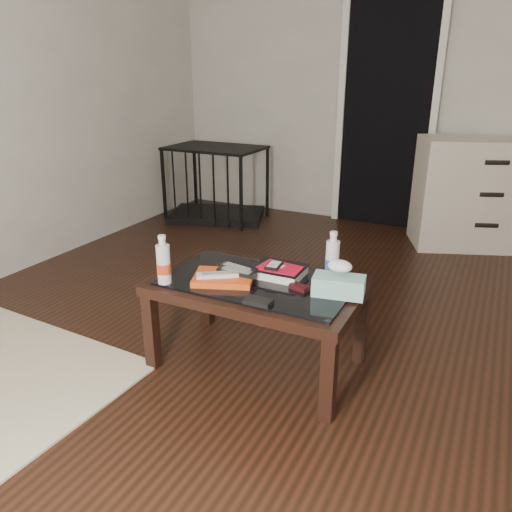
{
  "coord_description": "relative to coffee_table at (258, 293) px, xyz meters",
  "views": [
    {
      "loc": [
        0.63,
        -2.25,
        1.42
      ],
      "look_at": [
        -0.4,
        -0.18,
        0.55
      ],
      "focal_mm": 35.0,
      "sensor_mm": 36.0,
      "label": 1
    }
  ],
  "objects": [
    {
      "name": "doorway",
      "position": [
        -0.05,
        2.74,
        0.63
      ],
      "size": [
        0.9,
        0.08,
        2.07
      ],
      "color": "black",
      "rests_on": "ground"
    },
    {
      "name": "flip_phone",
      "position": [
        0.22,
        -0.0,
        0.08
      ],
      "size": [
        0.1,
        0.07,
        0.02
      ],
      "primitive_type": "cube",
      "rotation": [
        0.0,
        0.0,
        -0.3
      ],
      "color": "black",
      "rests_on": "coffee_table"
    },
    {
      "name": "dvd_mailers",
      "position": [
        0.07,
        0.1,
        0.11
      ],
      "size": [
        0.21,
        0.16,
        0.01
      ],
      "primitive_type": "cube",
      "rotation": [
        0.0,
        0.0,
        -0.13
      ],
      "color": "#AC0B24",
      "rests_on": "textbook"
    },
    {
      "name": "ground",
      "position": [
        0.35,
        0.27,
        -0.4
      ],
      "size": [
        5.0,
        5.0,
        0.0
      ],
      "primitive_type": "plane",
      "color": "black",
      "rests_on": "ground"
    },
    {
      "name": "textbook",
      "position": [
        0.06,
        0.11,
        0.09
      ],
      "size": [
        0.25,
        0.2,
        0.05
      ],
      "primitive_type": "cube",
      "rotation": [
        0.0,
        0.0,
        0.01
      ],
      "color": "black",
      "rests_on": "coffee_table"
    },
    {
      "name": "remote_black_front",
      "position": [
        -0.1,
        -0.03,
        0.11
      ],
      "size": [
        0.2,
        0.05,
        0.02
      ],
      "primitive_type": "cube",
      "rotation": [
        0.0,
        0.0,
        -0.02
      ],
      "color": "black",
      "rests_on": "magazines"
    },
    {
      "name": "room_shell",
      "position": [
        0.35,
        0.27,
        1.22
      ],
      "size": [
        5.0,
        5.0,
        5.0
      ],
      "color": "beige",
      "rests_on": "ground"
    },
    {
      "name": "water_bottle_left",
      "position": [
        -0.39,
        -0.22,
        0.18
      ],
      "size": [
        0.07,
        0.07,
        0.24
      ],
      "primitive_type": "cylinder",
      "rotation": [
        0.0,
        0.0,
        0.04
      ],
      "color": "silver",
      "rests_on": "coffee_table"
    },
    {
      "name": "dresser",
      "position": [
        0.92,
        2.5,
        0.05
      ],
      "size": [
        1.3,
        0.9,
        0.9
      ],
      "rotation": [
        0.0,
        0.0,
        0.37
      ],
      "color": "beige",
      "rests_on": "ground"
    },
    {
      "name": "ipod",
      "position": [
        0.05,
        0.08,
        0.12
      ],
      "size": [
        0.07,
        0.11,
        0.02
      ],
      "primitive_type": "cube",
      "rotation": [
        0.0,
        0.0,
        0.1
      ],
      "color": "black",
      "rests_on": "dvd_mailers"
    },
    {
      "name": "coffee_table",
      "position": [
        0.0,
        0.0,
        0.0
      ],
      "size": [
        1.0,
        0.6,
        0.46
      ],
      "color": "black",
      "rests_on": "ground"
    },
    {
      "name": "remote_silver",
      "position": [
        -0.16,
        -0.1,
        0.11
      ],
      "size": [
        0.19,
        0.15,
        0.02
      ],
      "primitive_type": "cube",
      "rotation": [
        0.0,
        0.0,
        0.59
      ],
      "color": "silver",
      "rests_on": "magazines"
    },
    {
      "name": "water_bottle_right",
      "position": [
        0.31,
        0.19,
        0.18
      ],
      "size": [
        0.08,
        0.08,
        0.24
      ],
      "primitive_type": "cylinder",
      "rotation": [
        0.0,
        0.0,
        -0.29
      ],
      "color": "silver",
      "rests_on": "coffee_table"
    },
    {
      "name": "remote_black_back",
      "position": [
        -0.12,
        0.01,
        0.11
      ],
      "size": [
        0.21,
        0.09,
        0.02
      ],
      "primitive_type": "cube",
      "rotation": [
        0.0,
        0.0,
        -0.21
      ],
      "color": "black",
      "rests_on": "magazines"
    },
    {
      "name": "tissue_box",
      "position": [
        0.4,
        0.02,
        0.11
      ],
      "size": [
        0.25,
        0.16,
        0.09
      ],
      "primitive_type": "cube",
      "rotation": [
        0.0,
        0.0,
        0.17
      ],
      "color": "teal",
      "rests_on": "coffee_table"
    },
    {
      "name": "pet_crate",
      "position": [
        -1.55,
        2.21,
        -0.17
      ],
      "size": [
        1.05,
        0.87,
        0.71
      ],
      "rotation": [
        0.0,
        0.0,
        0.35
      ],
      "color": "black",
      "rests_on": "ground"
    },
    {
      "name": "magazines",
      "position": [
        -0.15,
        -0.07,
        0.08
      ],
      "size": [
        0.34,
        0.29,
        0.03
      ],
      "primitive_type": "cube",
      "rotation": [
        0.0,
        0.0,
        0.36
      ],
      "color": "#C64212",
      "rests_on": "coffee_table"
    },
    {
      "name": "wallet",
      "position": [
        0.11,
        -0.22,
        0.07
      ],
      "size": [
        0.12,
        0.07,
        0.02
      ],
      "primitive_type": "cube",
      "rotation": [
        0.0,
        0.0,
        0.02
      ],
      "color": "black",
      "rests_on": "coffee_table"
    }
  ]
}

